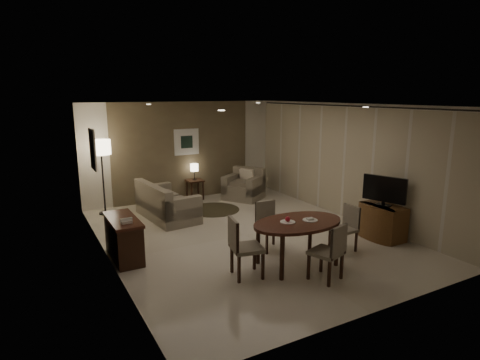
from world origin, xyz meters
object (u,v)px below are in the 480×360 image
chair_far (270,227)px  side_table (195,189)px  chair_right (343,229)px  console_desk (124,239)px  armchair (244,184)px  tv_cabinet (383,222)px  chair_left (247,247)px  floor_lamp (103,177)px  chair_near (326,252)px  sofa (167,201)px  dining_table (297,243)px

chair_far → side_table: bearing=90.0°
side_table → chair_right: bearing=-78.5°
console_desk → armchair: (3.92, 2.59, 0.05)m
console_desk → tv_cabinet: bearing=-17.1°
chair_left → floor_lamp: size_ratio=0.54×
console_desk → chair_right: size_ratio=1.40×
chair_near → chair_left: 1.25m
chair_far → chair_left: bearing=-138.5°
side_table → armchair: bearing=-27.9°
tv_cabinet → floor_lamp: 6.51m
chair_left → chair_right: 2.13m
chair_near → side_table: 5.63m
console_desk → side_table: console_desk is taller
side_table → sofa: bearing=-133.8°
tv_cabinet → sofa: (-3.42, 3.43, 0.08)m
sofa → side_table: bearing=-49.7°
chair_near → chair_right: (1.09, 0.77, -0.04)m
chair_far → floor_lamp: floor_lamp is taller
floor_lamp → tv_cabinet: bearing=-44.0°
tv_cabinet → dining_table: bearing=-174.7°
chair_far → chair_left: size_ratio=0.91×
tv_cabinet → chair_far: bearing=165.9°
tv_cabinet → chair_left: size_ratio=0.91×
dining_table → chair_left: 0.99m
tv_cabinet → chair_left: 3.32m
chair_left → dining_table: bearing=-80.4°
console_desk → armchair: armchair is taller
chair_far → chair_right: 1.37m
console_desk → tv_cabinet: console_desk is taller
console_desk → chair_near: size_ratio=1.28×
chair_near → armchair: (1.30, 4.98, -0.04)m
console_desk → sofa: sofa is taller
tv_cabinet → dining_table: 2.33m
chair_near → chair_right: chair_near is taller
chair_left → chair_far: bearing=-39.6°
console_desk → chair_left: 2.32m
dining_table → chair_right: chair_right is taller
chair_far → armchair: 3.77m
chair_far → floor_lamp: size_ratio=0.49×
chair_right → armchair: (0.22, 4.22, -0.00)m
side_table → console_desk: bearing=-130.0°
chair_near → chair_right: 1.33m
dining_table → chair_left: (-0.99, 0.03, 0.11)m
console_desk → dining_table: (2.57, -1.72, 0.01)m
chair_right → side_table: chair_right is taller
console_desk → sofa: size_ratio=0.66×
side_table → chair_far: bearing=-92.4°
chair_left → chair_near: bearing=-112.9°
chair_right → tv_cabinet: bearing=93.2°
sofa → floor_lamp: bearing=43.3°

